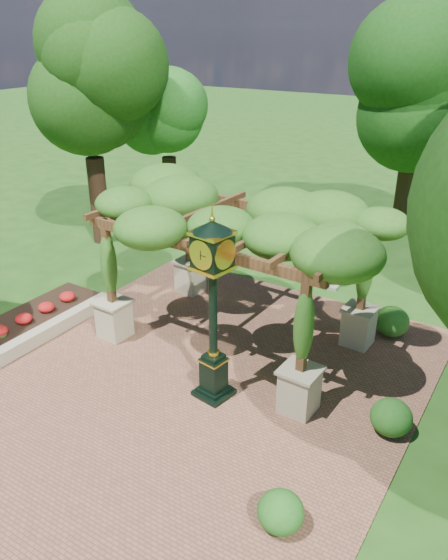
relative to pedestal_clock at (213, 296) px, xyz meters
The scene contains 13 objects.
ground 2.86m from the pedestal_clock, 126.02° to the right, with size 120.00×120.00×0.00m, color #1E4714.
brick_plaza 2.68m from the pedestal_clock, behind, with size 10.00×12.00×0.04m, color brown.
border_wall 5.83m from the pedestal_clock, behind, with size 0.35×5.00×0.40m, color #C6B793.
flower_bed 6.67m from the pedestal_clock, behind, with size 1.50×5.00×0.36m, color red.
pedestal_clock is the anchor object (origin of this frame).
pergola 2.63m from the pedestal_clock, 110.19° to the left, with size 6.72×4.38×4.14m.
sundial 7.29m from the pedestal_clock, 89.66° to the left, with size 0.61×0.61×1.00m.
shrub_front 4.48m from the pedestal_clock, 39.87° to the right, with size 0.81×0.81×0.73m, color #225E1A.
shrub_mid 4.51m from the pedestal_clock, 12.93° to the left, with size 0.88×0.88×0.79m, color #215618.
shrub_back 5.96m from the pedestal_clock, 61.41° to the left, with size 0.94×0.94×0.84m, color #2B681E.
tree_west_near 11.57m from the pedestal_clock, 146.95° to the left, with size 4.01×4.01×8.62m.
tree_west_far 13.37m from the pedestal_clock, 131.58° to the left, with size 3.22×3.22×7.02m.
tree_north 13.97m from the pedestal_clock, 88.30° to the left, with size 4.17×4.17×8.18m.
Camera 1 is at (6.45, -7.69, 7.85)m, focal length 35.00 mm.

